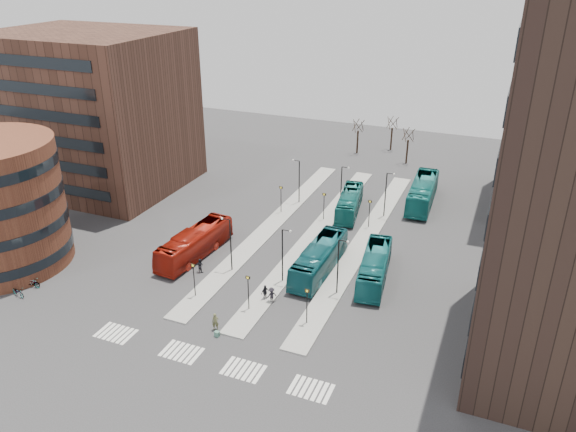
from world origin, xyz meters
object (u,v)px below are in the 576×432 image
at_px(teal_bus_d, 423,192).
at_px(traveller, 215,322).
at_px(commuter_b, 265,292).
at_px(bicycle_mid, 32,283).
at_px(teal_bus_a, 319,259).
at_px(bicycle_near, 18,292).
at_px(teal_bus_c, 375,267).
at_px(red_bus, 195,243).
at_px(commuter_a, 200,265).
at_px(teal_bus_b, 349,203).
at_px(suitcase, 217,334).
at_px(commuter_c, 272,295).
at_px(bicycle_far, 32,283).

xyz_separation_m(teal_bus_d, traveller, (-12.23, -36.17, -0.90)).
xyz_separation_m(traveller, commuter_b, (2.13, 6.25, -0.03)).
xyz_separation_m(commuter_b, bicycle_mid, (-23.31, -7.17, -0.33)).
relative_size(teal_bus_a, commuter_b, 7.04).
bearing_deg(bicycle_near, traveller, -70.15).
bearing_deg(teal_bus_d, teal_bus_c, -95.42).
distance_m(red_bus, commuter_a, 3.77).
height_order(teal_bus_b, commuter_b, teal_bus_b).
relative_size(suitcase, commuter_a, 0.33).
distance_m(commuter_b, bicycle_mid, 24.39).
xyz_separation_m(suitcase, red_bus, (-9.56, 12.22, 1.38)).
relative_size(teal_bus_a, bicycle_mid, 7.00).
xyz_separation_m(suitcase, teal_bus_a, (4.66, 14.32, 1.36)).
height_order(traveller, commuter_a, traveller).
xyz_separation_m(teal_bus_c, commuter_b, (-9.07, -7.96, -0.70)).
relative_size(commuter_b, bicycle_mid, 0.99).
xyz_separation_m(suitcase, bicycle_near, (-21.77, -1.86, 0.24)).
bearing_deg(teal_bus_c, suitcase, -132.42).
relative_size(teal_bus_d, commuter_b, 7.62).
bearing_deg(teal_bus_d, teal_bus_b, -144.53).
bearing_deg(commuter_c, teal_bus_b, -140.76).
xyz_separation_m(teal_bus_a, bicycle_far, (-26.44, -14.32, -1.12)).
xyz_separation_m(teal_bus_b, commuter_a, (-10.45, -21.03, -0.66)).
height_order(suitcase, teal_bus_c, teal_bus_c).
bearing_deg(red_bus, bicycle_mid, -130.06).
relative_size(teal_bus_d, bicycle_far, 6.60).
bearing_deg(bicycle_far, commuter_b, -77.53).
bearing_deg(red_bus, traveller, -46.95).
bearing_deg(traveller, commuter_b, 41.86).
distance_m(traveller, bicycle_mid, 21.20).
relative_size(commuter_c, bicycle_far, 0.87).
relative_size(teal_bus_c, commuter_b, 6.63).
height_order(red_bus, commuter_a, red_bus).
distance_m(teal_bus_a, bicycle_mid, 30.12).
height_order(teal_bus_a, teal_bus_c, teal_bus_a).
bearing_deg(teal_bus_d, bicycle_far, -134.78).
bearing_deg(teal_bus_a, bicycle_near, -147.56).
relative_size(commuter_b, bicycle_far, 0.87).
bearing_deg(commuter_a, bicycle_far, 44.07).
height_order(commuter_a, commuter_c, commuter_c).
distance_m(teal_bus_b, traveller, 29.79).
xyz_separation_m(teal_bus_b, bicycle_mid, (-24.98, -30.46, -0.96)).
bearing_deg(commuter_b, bicycle_near, 133.58).
distance_m(suitcase, teal_bus_b, 30.59).
bearing_deg(bicycle_mid, red_bus, -65.49).
bearing_deg(teal_bus_c, commuter_a, -169.56).
xyz_separation_m(teal_bus_a, teal_bus_b, (-1.45, 16.08, -0.16)).
bearing_deg(teal_bus_c, teal_bus_d, 80.02).
height_order(traveller, commuter_b, traveller).
distance_m(teal_bus_c, bicycle_near, 36.54).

